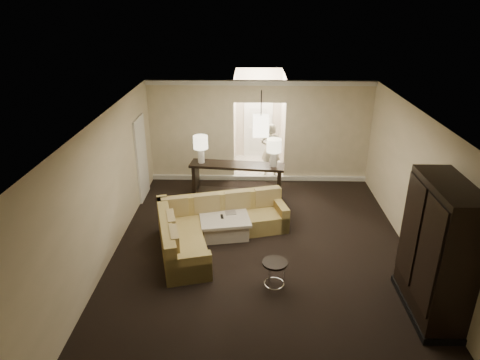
{
  "coord_description": "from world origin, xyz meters",
  "views": [
    {
      "loc": [
        -0.26,
        -7.19,
        4.82
      ],
      "look_at": [
        -0.46,
        1.2,
        1.18
      ],
      "focal_mm": 32.0,
      "sensor_mm": 36.0,
      "label": 1
    }
  ],
  "objects_px": {
    "coffee_table": "(224,224)",
    "armoire": "(437,254)",
    "console_table": "(237,178)",
    "drink_table": "(275,269)",
    "sectional_sofa": "(211,227)",
    "person": "(271,147)"
  },
  "relations": [
    {
      "from": "coffee_table",
      "to": "armoire",
      "type": "distance_m",
      "value": 4.35
    },
    {
      "from": "sectional_sofa",
      "to": "armoire",
      "type": "height_order",
      "value": "armoire"
    },
    {
      "from": "coffee_table",
      "to": "person",
      "type": "height_order",
      "value": "person"
    },
    {
      "from": "person",
      "to": "sectional_sofa",
      "type": "bearing_deg",
      "value": 79.1
    },
    {
      "from": "drink_table",
      "to": "sectional_sofa",
      "type": "bearing_deg",
      "value": 128.58
    },
    {
      "from": "console_table",
      "to": "armoire",
      "type": "distance_m",
      "value": 5.39
    },
    {
      "from": "drink_table",
      "to": "person",
      "type": "height_order",
      "value": "person"
    },
    {
      "from": "console_table",
      "to": "drink_table",
      "type": "relative_size",
      "value": 4.35
    },
    {
      "from": "sectional_sofa",
      "to": "person",
      "type": "relative_size",
      "value": 1.7
    },
    {
      "from": "sectional_sofa",
      "to": "person",
      "type": "xyz_separation_m",
      "value": [
        1.39,
        3.65,
        0.53
      ]
    },
    {
      "from": "armoire",
      "to": "drink_table",
      "type": "height_order",
      "value": "armoire"
    },
    {
      "from": "coffee_table",
      "to": "person",
      "type": "xyz_separation_m",
      "value": [
        1.13,
        3.3,
        0.64
      ]
    },
    {
      "from": "sectional_sofa",
      "to": "drink_table",
      "type": "bearing_deg",
      "value": -66.36
    },
    {
      "from": "console_table",
      "to": "person",
      "type": "xyz_separation_m",
      "value": [
        0.91,
        1.49,
        0.31
      ]
    },
    {
      "from": "console_table",
      "to": "person",
      "type": "height_order",
      "value": "person"
    },
    {
      "from": "coffee_table",
      "to": "console_table",
      "type": "xyz_separation_m",
      "value": [
        0.22,
        1.81,
        0.33
      ]
    },
    {
      "from": "coffee_table",
      "to": "armoire",
      "type": "bearing_deg",
      "value": -34.99
    },
    {
      "from": "sectional_sofa",
      "to": "armoire",
      "type": "bearing_deg",
      "value": -44.14
    },
    {
      "from": "armoire",
      "to": "person",
      "type": "height_order",
      "value": "armoire"
    },
    {
      "from": "sectional_sofa",
      "to": "console_table",
      "type": "xyz_separation_m",
      "value": [
        0.48,
        2.15,
        0.21
      ]
    },
    {
      "from": "coffee_table",
      "to": "console_table",
      "type": "distance_m",
      "value": 1.85
    },
    {
      "from": "drink_table",
      "to": "coffee_table",
      "type": "bearing_deg",
      "value": 117.44
    }
  ]
}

